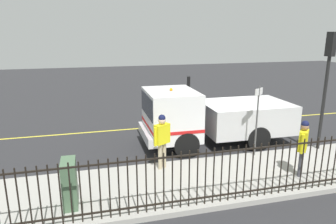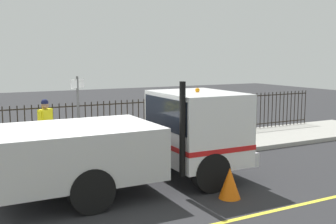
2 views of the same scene
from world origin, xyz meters
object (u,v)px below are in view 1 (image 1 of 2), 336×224
utility_cabinet (70,183)px  street_sign (257,113)px  traffic_light_near (328,68)px  traffic_cone (165,126)px  worker_standing (162,136)px  work_truck (205,115)px  pedestrian_distant (303,142)px

utility_cabinet → street_sign: bearing=106.1°
traffic_light_near → traffic_cone: size_ratio=6.06×
worker_standing → traffic_light_near: (-0.20, 6.21, 1.95)m
street_sign → traffic_light_near: bearing=89.5°
worker_standing → street_sign: street_sign is taller
work_truck → pedestrian_distant: 4.10m
work_truck → street_sign: street_sign is taller
work_truck → pedestrian_distant: work_truck is taller
work_truck → pedestrian_distant: bearing=-154.7°
worker_standing → pedestrian_distant: size_ratio=1.02×
pedestrian_distant → street_sign: size_ratio=0.70×
traffic_light_near → traffic_cone: bearing=48.7°
traffic_light_near → street_sign: (-0.02, -2.70, -1.50)m
worker_standing → traffic_cone: (-3.81, 1.04, -0.91)m
pedestrian_distant → worker_standing: bearing=-68.3°
pedestrian_distant → traffic_cone: bearing=-107.7°
traffic_cone → pedestrian_distant: bearing=28.8°
pedestrian_distant → street_sign: bearing=-120.7°
traffic_cone → street_sign: 4.56m
pedestrian_distant → traffic_light_near: (-1.81, 2.18, 1.98)m
traffic_light_near → street_sign: 3.09m
worker_standing → pedestrian_distant: bearing=-50.5°
traffic_light_near → utility_cabinet: traffic_light_near is taller
utility_cabinet → traffic_cone: (-5.41, 3.85, -0.42)m
traffic_light_near → utility_cabinet: bearing=94.9°
work_truck → utility_cabinet: work_truck is taller
pedestrian_distant → utility_cabinet: 6.84m
work_truck → traffic_light_near: (1.92, 3.89, 1.96)m
work_truck → traffic_light_near: bearing=-115.5°
work_truck → traffic_light_near: traffic_light_near is taller
work_truck → worker_standing: work_truck is taller
street_sign → worker_standing: bearing=-86.3°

